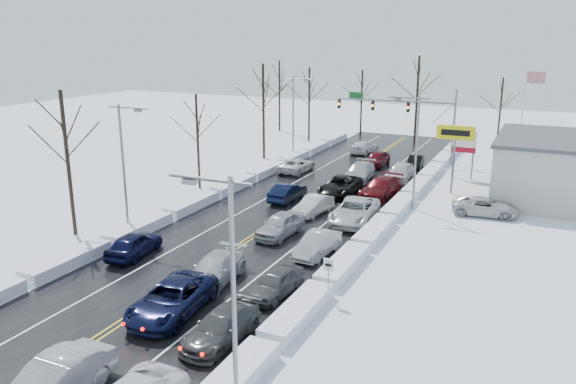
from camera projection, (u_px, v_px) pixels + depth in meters
The scene contains 42 objects.
ground at pixel (261, 231), 39.79m from camera, with size 160.00×160.00×0.00m, color white.
road_surface at pixel (273, 223), 41.54m from camera, with size 14.00×84.00×0.01m, color black.
snow_bank_left at pixel (188, 210), 44.65m from camera, with size 1.47×72.00×0.74m, color white.
snow_bank_right at pixel (373, 238), 38.43m from camera, with size 1.47×72.00×0.74m, color white.
traffic_signal_mast at pixel (407, 111), 61.31m from camera, with size 13.28×0.39×8.00m.
tires_plus_sign at pixel (455, 137), 48.10m from camera, with size 3.20×0.34×6.00m.
used_vehicles_sign at pixel (464, 145), 53.79m from camera, with size 2.20×0.22×4.65m.
speed_limit_sign at pixel (328, 271), 29.02m from camera, with size 0.55×0.09×2.35m.
flagpole at pixel (524, 110), 58.15m from camera, with size 1.87×1.20×10.00m.
streetlight_se at pixel (228, 280), 19.28m from camera, with size 3.20×0.25×9.00m.
streetlight_ne at pixel (414, 143), 43.69m from camera, with size 3.20×0.25×9.00m.
streetlight_sw at pixel (125, 159), 38.27m from camera, with size 3.20×0.25×9.00m.
streetlight_nw at pixel (295, 111), 62.69m from camera, with size 3.20×0.25×9.00m.
tree_left_b at pixel (65, 135), 37.39m from camera, with size 4.00×4.00×10.00m.
tree_left_c at pixel (197, 123), 49.47m from camera, with size 3.40×3.40×8.50m.
tree_left_d at pixel (263, 93), 61.58m from camera, with size 4.20×4.20×10.50m.
tree_left_e at pixel (309, 90), 72.07m from camera, with size 3.80×3.80×9.50m.
tree_far_a at pixel (279, 82), 80.15m from camera, with size 4.00×4.00×10.00m.
tree_far_b at pixel (362, 90), 76.30m from camera, with size 3.60×3.60×9.00m.
tree_far_c at pixel (418, 82), 70.91m from camera, with size 4.40×4.40×11.00m.
tree_far_d at pixel (501, 99), 68.60m from camera, with size 3.40×3.40×8.50m.
queued_car_2 at pixel (173, 314), 28.03m from camera, with size 2.70×5.85×1.63m, color black.
queued_car_3 at pixel (215, 282), 31.68m from camera, with size 2.11×5.18×1.50m, color #ACAEB5.
queued_car_4 at pixel (280, 236), 38.97m from camera, with size 1.89×4.69×1.60m, color #9DA0A5.
queued_car_5 at pixel (313, 214), 43.73m from camera, with size 1.48×4.23×1.39m, color silver.
queued_car_6 at pixel (340, 194), 49.12m from camera, with size 2.61×5.66×1.57m, color black.
queued_car_7 at pixel (360, 180), 54.10m from camera, with size 2.25×5.53×1.61m, color #A5A8AD.
queued_car_8 at pixel (377, 166), 59.69m from camera, with size 1.88×4.67×1.59m, color #44090F.
queued_car_11 at pixel (222, 340), 25.57m from camera, with size 1.93×4.75×1.38m, color #3B3D3F.
queued_car_12 at pixel (276, 295), 30.07m from camera, with size 1.67×4.15×1.41m, color #424548.
queued_car_13 at pixel (317, 255), 35.51m from camera, with size 1.52×4.37×1.44m, color #9EA1A6.
queued_car_14 at pixel (354, 222), 41.87m from camera, with size 2.81×6.10×1.69m, color silver.
queued_car_15 at pixel (380, 197), 48.27m from camera, with size 2.31×5.69×1.65m, color #4D0A0E.
queued_car_16 at pixel (400, 180), 53.94m from camera, with size 1.98×4.93×1.68m, color silver.
queued_car_17 at pixel (415, 168), 58.76m from camera, with size 1.42×4.07×1.34m, color black.
oncoming_car_0 at pixel (288, 201), 47.21m from camera, with size 1.59×4.55×1.50m, color black.
oncoming_car_1 at pixel (297, 172), 57.16m from camera, with size 2.34×5.08×1.41m, color silver.
oncoming_car_2 at pixel (364, 153), 66.40m from camera, with size 2.03×5.00×1.45m, color silver.
oncoming_car_3 at pixel (135, 256), 35.43m from camera, with size 1.82×4.54×1.55m, color black.
parked_car_0 at pixel (485, 215), 43.37m from camera, with size 2.31×5.01×1.39m, color silver.
parked_car_1 at pixel (532, 204), 46.35m from camera, with size 1.91×4.69×1.36m, color black.
parked_car_2 at pixel (508, 186), 51.86m from camera, with size 2.04×5.06×1.72m, color black.
Camera 1 is at (17.71, -33.19, 13.41)m, focal length 35.00 mm.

